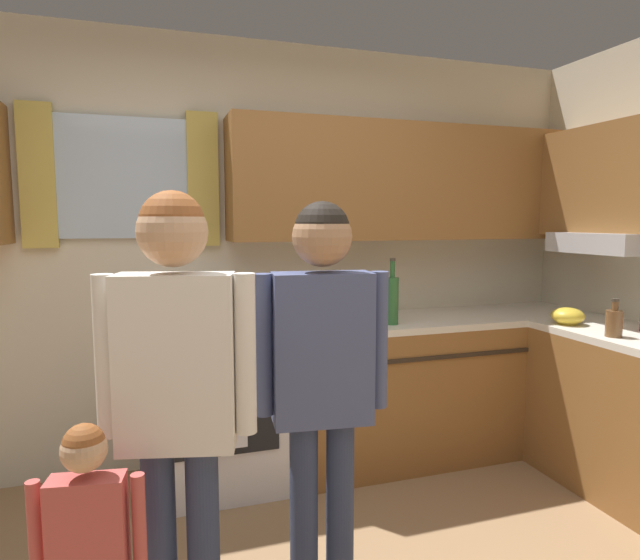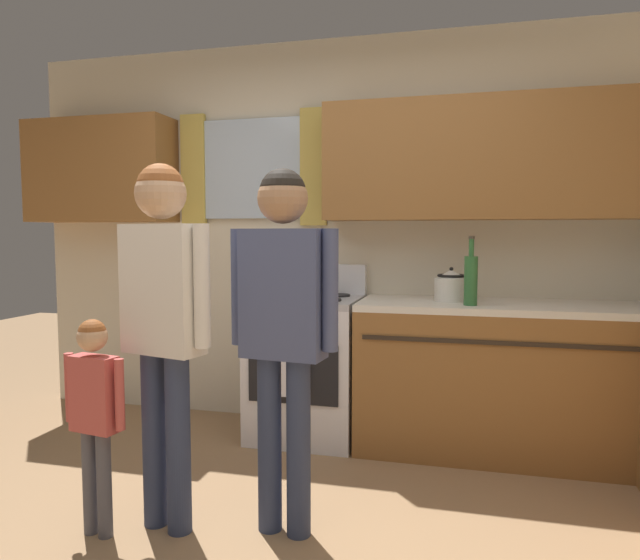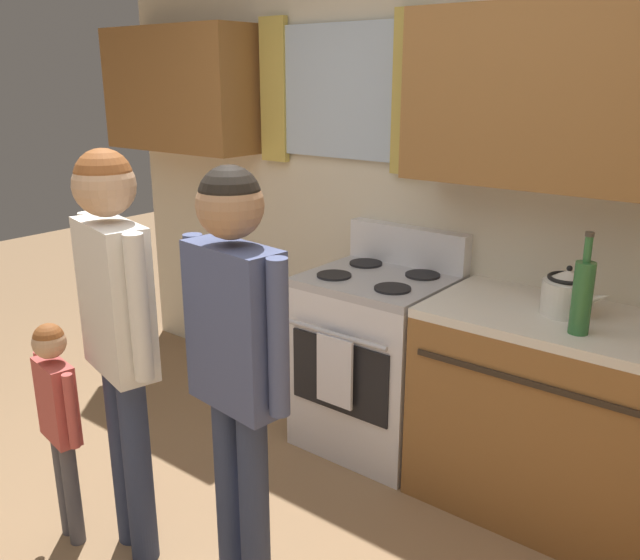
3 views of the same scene
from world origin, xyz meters
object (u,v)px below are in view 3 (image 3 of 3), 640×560
(bottle_wine_green, at_px, (582,295))
(small_child, at_px, (58,409))
(adult_in_plaid, at_px, (236,344))
(stove_oven, at_px, (377,357))
(stovetop_kettle, at_px, (567,292))
(adult_holding_child, at_px, (117,314))

(bottle_wine_green, bearing_deg, small_child, -140.88)
(bottle_wine_green, relative_size, adult_in_plaid, 0.25)
(adult_in_plaid, relative_size, small_child, 1.67)
(stove_oven, relative_size, small_child, 1.16)
(stovetop_kettle, bearing_deg, small_child, -134.98)
(adult_holding_child, bearing_deg, adult_in_plaid, 10.33)
(stove_oven, relative_size, stovetop_kettle, 4.02)
(bottle_wine_green, relative_size, small_child, 0.42)
(adult_in_plaid, bearing_deg, adult_holding_child, -169.67)
(bottle_wine_green, distance_m, stovetop_kettle, 0.22)
(bottle_wine_green, xyz_separation_m, adult_holding_child, (-1.29, -1.14, -0.04))
(stove_oven, bearing_deg, stovetop_kettle, 1.57)
(stove_oven, xyz_separation_m, stovetop_kettle, (0.90, 0.02, 0.53))
(stovetop_kettle, relative_size, adult_in_plaid, 0.17)
(stovetop_kettle, distance_m, adult_holding_child, 1.77)
(adult_holding_child, relative_size, small_child, 1.69)
(adult_holding_child, xyz_separation_m, small_child, (-0.26, -0.13, -0.42))
(stove_oven, relative_size, bottle_wine_green, 2.79)
(stove_oven, height_order, small_child, stove_oven)
(adult_holding_child, relative_size, adult_in_plaid, 1.02)
(stove_oven, distance_m, adult_in_plaid, 1.33)
(stovetop_kettle, bearing_deg, stove_oven, -178.43)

